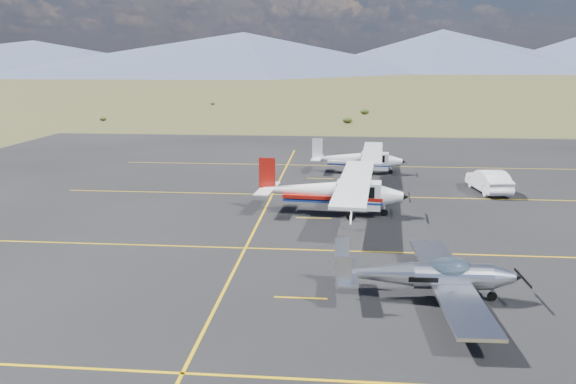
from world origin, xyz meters
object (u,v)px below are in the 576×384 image
(sedan, at_px, (489,181))
(aircraft_cessna, at_px, (333,190))
(aircraft_low_wing, at_px, (430,275))
(aircraft_plain, at_px, (359,158))

(sedan, bearing_deg, aircraft_cessna, 25.22)
(aircraft_low_wing, distance_m, aircraft_plain, 24.09)
(aircraft_low_wing, xyz_separation_m, aircraft_plain, (-1.84, 24.02, 0.25))
(aircraft_low_wing, xyz_separation_m, sedan, (6.72, 18.29, -0.17))
(aircraft_low_wing, distance_m, sedan, 19.49)
(aircraft_low_wing, relative_size, aircraft_plain, 0.86)
(aircraft_low_wing, bearing_deg, aircraft_cessna, 106.05)
(aircraft_plain, xyz_separation_m, sedan, (8.56, -5.72, -0.42))
(aircraft_cessna, bearing_deg, aircraft_plain, 86.34)
(aircraft_plain, bearing_deg, sedan, -29.37)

